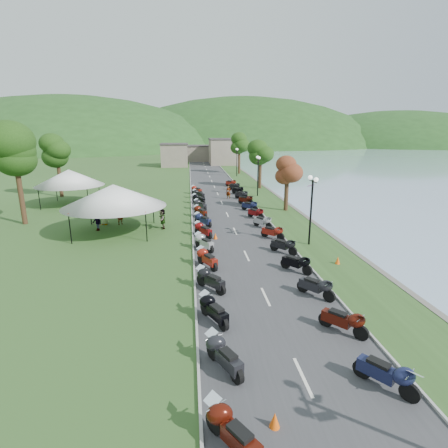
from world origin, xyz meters
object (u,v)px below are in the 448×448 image
object	(u,v)px
pedestrian_a	(121,224)
pedestrian_c	(98,231)
vendor_tent_main	(115,209)
pedestrian_b	(110,217)

from	to	relation	value
pedestrian_a	pedestrian_c	distance (m)	2.44
pedestrian_c	pedestrian_a	bearing A→B (deg)	90.83
vendor_tent_main	pedestrian_b	world-z (taller)	vendor_tent_main
vendor_tent_main	pedestrian_b	bearing A→B (deg)	107.23
pedestrian_b	pedestrian_c	xyz separation A→B (m)	(-0.09, -4.62, 0.00)
vendor_tent_main	pedestrian_c	size ratio (longest dim) A/B	3.35
pedestrian_a	pedestrian_b	bearing A→B (deg)	77.35
pedestrian_c	pedestrian_b	bearing A→B (deg)	130.06
vendor_tent_main	pedestrian_b	distance (m)	5.88
vendor_tent_main	pedestrian_b	xyz separation A→B (m)	(-1.64, 5.29, -2.00)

